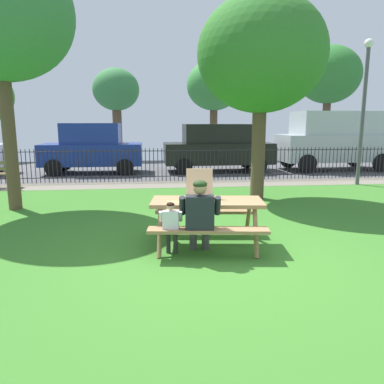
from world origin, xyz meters
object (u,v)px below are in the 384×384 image
Objects in this scene: picnic_table_foreground at (207,210)px; pizza_slice_on_table at (173,202)px; parked_car_right at (334,139)px; far_tree_midleft at (116,92)px; child_at_table at (171,224)px; far_tree_midright at (329,76)px; tree_near_table at (261,55)px; pizza_box_open at (199,192)px; adult_at_table at (200,214)px; far_tree_center at (214,86)px; parked_car_left at (92,148)px; lamp_post_walkway at (364,99)px; parked_car_center at (217,147)px.

pizza_slice_on_table is at bearing -170.89° from picnic_table_foreground.
far_tree_midleft is at bearing 146.80° from parked_car_right.
far_tree_midright reaches higher than child_at_table.
far_tree_midleft is (-4.72, 11.89, 0.01)m from tree_near_table.
pizza_box_open is 0.43× the size of adult_at_table.
tree_near_table is 0.81× the size of far_tree_midright.
tree_near_table is at bearing 58.70° from child_at_table.
far_tree_midleft reaches higher than pizza_slice_on_table.
far_tree_center is (0.77, 11.89, 0.34)m from tree_near_table.
parked_car_left is 14.64m from far_tree_midright.
far_tree_midleft is (-2.82, 15.55, 3.09)m from picnic_table_foreground.
adult_at_table is (0.38, -0.39, -0.12)m from pizza_slice_on_table.
lamp_post_walkway reaches higher than parked_car_right.
far_tree_center is (3.27, 16.01, 3.49)m from child_at_table.
far_tree_midright is (10.00, 15.64, 3.91)m from pizza_slice_on_table.
tree_near_table reaches higher than far_tree_midleft.
pizza_slice_on_table is 9.62m from parked_car_center.
child_at_table is 19.36m from far_tree_midright.
child_at_table is 10.06m from parked_car_left.
parked_car_right reaches higher than child_at_table.
picnic_table_foreground is at bearing -117.35° from tree_near_table.
lamp_post_walkway is (5.81, 5.51, 2.14)m from picnic_table_foreground.
far_tree_midleft is (0.43, 6.31, 2.67)m from parked_car_left.
parked_car_right is 0.74× the size of far_tree_midright.
parked_car_left is at bearing 157.66° from lamp_post_walkway.
parked_car_center is 10.58m from far_tree_midright.
picnic_table_foreground is at bearing -121.25° from far_tree_midright.
far_tree_midleft reaches higher than pizza_box_open.
pizza_box_open is 0.10× the size of far_tree_midleft.
picnic_table_foreground is 2.26× the size of child_at_table.
tree_near_table is at bearing 56.80° from pizza_slice_on_table.
adult_at_table is at bearing -80.64° from far_tree_midleft.
pizza_box_open is 18.58m from far_tree_midright.
pizza_slice_on_table is 0.56m from adult_at_table.
tree_near_table is at bearing -131.49° from parked_car_right.
tree_near_table reaches higher than child_at_table.
lamp_post_walkway is 10.85m from far_tree_midright.
child_at_table is at bearing -127.49° from parked_car_right.
far_tree_center is (-4.16, 6.31, 2.70)m from parked_car_right.
parked_car_right is at bearing 52.85° from pizza_box_open.
parked_car_right reaches higher than pizza_slice_on_table.
lamp_post_walkway reaches higher than adult_at_table.
pizza_slice_on_table is at bearing 134.02° from adult_at_table.
pizza_slice_on_table is at bearing -81.77° from far_tree_midleft.
picnic_table_foreground is 0.50× the size of parked_car_left.
pizza_slice_on_table is at bearing -159.93° from pizza_box_open.
parked_car_right reaches higher than parked_car_center.
lamp_post_walkway is at bearing -22.34° from parked_car_left.
parked_car_right is (10.08, 0.00, 0.29)m from parked_car_left.
far_tree_midleft is (-9.65, 6.31, 2.38)m from parked_car_right.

